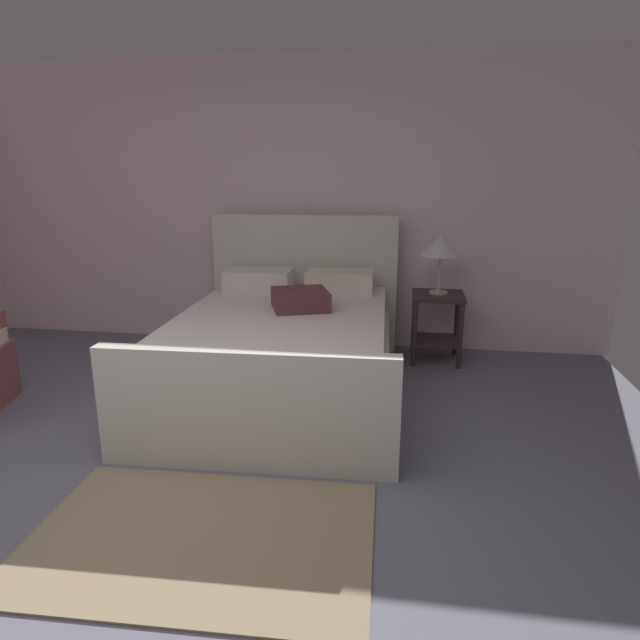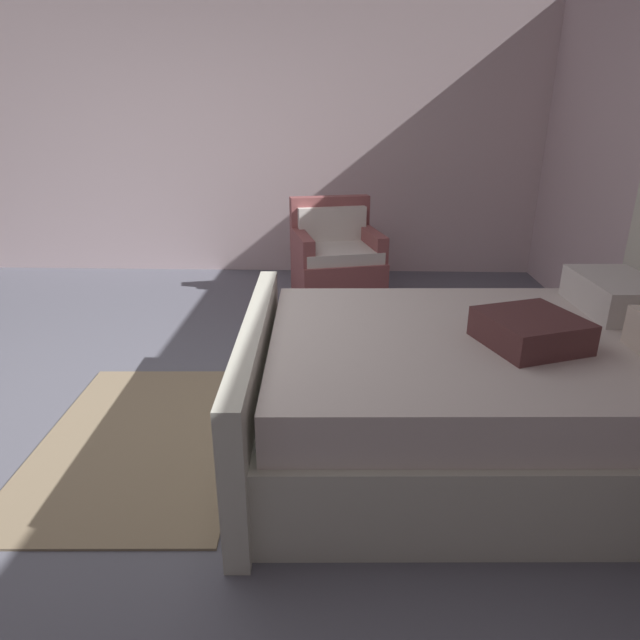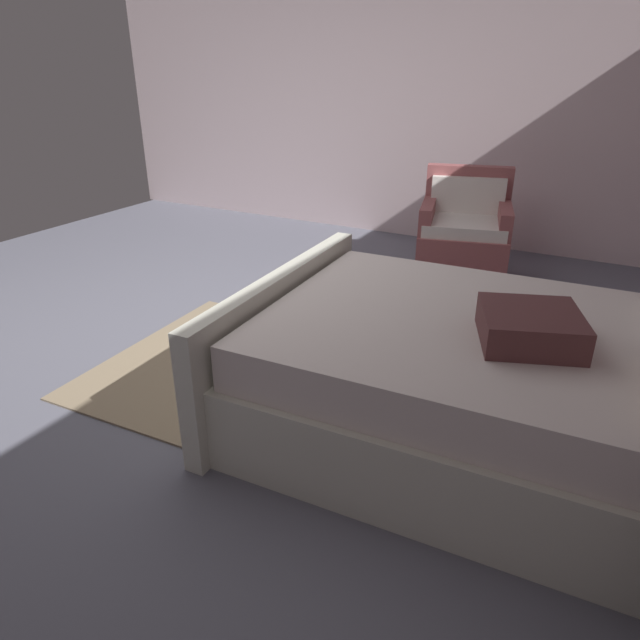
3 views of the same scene
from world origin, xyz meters
TOP-DOWN VIEW (x-y plane):
  - ground_plane at (0.00, 0.00)m, footprint 5.93×6.51m
  - wall_side_left at (-3.03, 0.00)m, footprint 0.12×6.63m
  - bed at (0.30, 2.02)m, footprint 1.76×2.38m
  - armchair at (-1.98, 1.22)m, footprint 0.88×0.87m
  - area_rug at (0.30, 0.22)m, footprint 1.59×1.10m

SIDE VIEW (x-z plane):
  - ground_plane at x=0.00m, z-range -0.02..0.00m
  - area_rug at x=0.30m, z-range 0.00..0.01m
  - armchair at x=-1.98m, z-range -0.10..0.80m
  - bed at x=0.30m, z-range -0.27..0.97m
  - wall_side_left at x=-3.03m, z-range 0.00..2.61m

